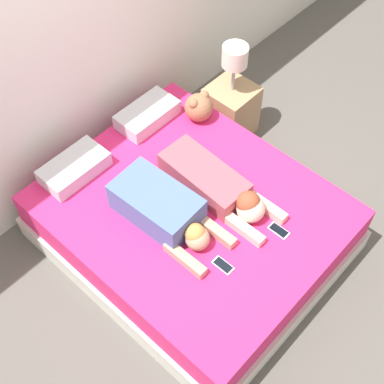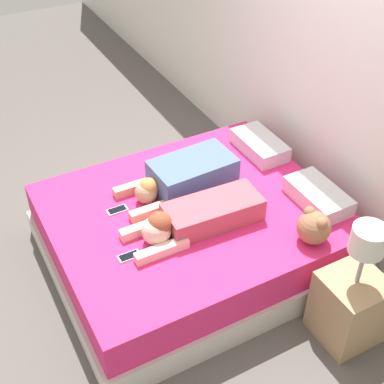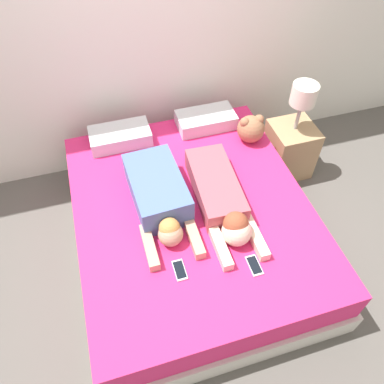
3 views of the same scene
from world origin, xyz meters
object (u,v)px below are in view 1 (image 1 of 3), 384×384
(pillow_head_right, at_px, (147,115))
(plush_toy, at_px, (199,107))
(cell_phone_right, at_px, (279,231))
(nightstand, at_px, (231,106))
(cell_phone_left, at_px, (223,265))
(bed, at_px, (192,224))
(pillow_head_left, at_px, (74,168))
(person_right, at_px, (219,187))
(person_left, at_px, (163,210))

(pillow_head_right, xyz_separation_m, plush_toy, (0.30, -0.29, 0.06))
(cell_phone_right, bearing_deg, nightstand, 52.85)
(cell_phone_left, bearing_deg, cell_phone_right, -12.71)
(cell_phone_left, xyz_separation_m, nightstand, (1.36, 1.06, -0.19))
(bed, distance_m, nightstand, 1.27)
(pillow_head_left, distance_m, nightstand, 1.56)
(person_right, bearing_deg, cell_phone_left, -136.02)
(person_left, xyz_separation_m, person_right, (0.43, -0.14, -0.02))
(cell_phone_right, bearing_deg, cell_phone_left, 167.29)
(person_left, height_order, cell_phone_left, person_left)
(person_right, bearing_deg, pillow_head_left, 122.03)
(pillow_head_right, relative_size, cell_phone_left, 3.37)
(bed, height_order, plush_toy, plush_toy)
(cell_phone_left, bearing_deg, nightstand, 37.97)
(person_left, xyz_separation_m, nightstand, (1.36, 0.51, -0.30))
(bed, relative_size, pillow_head_right, 4.13)
(pillow_head_left, height_order, cell_phone_right, pillow_head_left)
(pillow_head_left, relative_size, plush_toy, 2.09)
(plush_toy, relative_size, nightstand, 0.26)
(bed, xyz_separation_m, nightstand, (1.13, 0.57, 0.07))
(cell_phone_left, relative_size, plush_toy, 0.62)
(person_right, bearing_deg, person_left, 161.69)
(plush_toy, height_order, nightstand, nightstand)
(person_right, xyz_separation_m, plush_toy, (0.49, 0.64, 0.03))
(nightstand, bearing_deg, person_right, -145.18)
(pillow_head_right, bearing_deg, cell_phone_right, -95.54)
(person_right, bearing_deg, plush_toy, 52.61)
(bed, bearing_deg, plush_toy, 39.14)
(pillow_head_left, distance_m, plush_toy, 1.11)
(pillow_head_left, relative_size, cell_phone_right, 3.37)
(cell_phone_right, relative_size, nightstand, 0.16)
(bed, bearing_deg, nightstand, 26.66)
(person_left, distance_m, plush_toy, 1.04)
(person_left, relative_size, plush_toy, 3.71)
(plush_toy, bearing_deg, nightstand, 0.98)
(cell_phone_left, xyz_separation_m, cell_phone_right, (0.48, -0.11, 0.00))
(pillow_head_left, height_order, cell_phone_left, pillow_head_left)
(person_right, xyz_separation_m, nightstand, (0.93, 0.65, -0.27))
(person_left, xyz_separation_m, cell_phone_left, (-0.00, -0.56, -0.11))
(pillow_head_left, bearing_deg, bed, -65.65)
(bed, height_order, pillow_head_right, pillow_head_right)
(pillow_head_left, relative_size, person_left, 0.56)
(plush_toy, bearing_deg, bed, -140.86)
(nightstand, bearing_deg, person_left, -159.52)
(cell_phone_left, bearing_deg, pillow_head_left, 96.45)
(person_right, bearing_deg, bed, 157.70)
(pillow_head_left, relative_size, cell_phone_left, 3.37)
(pillow_head_left, bearing_deg, pillow_head_right, 0.00)
(person_right, distance_m, plush_toy, 0.81)
(pillow_head_right, distance_m, cell_phone_right, 1.46)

